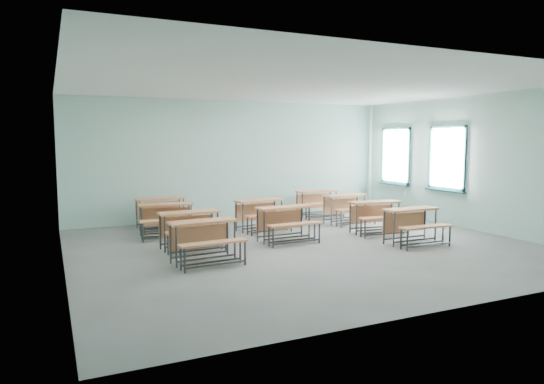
{
  "coord_description": "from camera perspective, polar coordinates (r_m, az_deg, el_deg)",
  "views": [
    {
      "loc": [
        -4.66,
        -8.44,
        2.12
      ],
      "look_at": [
        -0.21,
        1.2,
        1.0
      ],
      "focal_mm": 32.0,
      "sensor_mm": 36.0,
      "label": 1
    }
  ],
  "objects": [
    {
      "name": "desk_unit_r1c2",
      "position": [
        11.37,
        12.24,
        -2.33
      ],
      "size": [
        1.28,
        0.94,
        0.74
      ],
      "rotation": [
        0.0,
        0.0,
        -0.13
      ],
      "color": "#C47347",
      "rests_on": "ground"
    },
    {
      "name": "desk_unit_r2c1",
      "position": [
        11.47,
        -1.24,
        -2.12
      ],
      "size": [
        1.28,
        0.95,
        0.74
      ],
      "rotation": [
        0.0,
        0.0,
        0.14
      ],
      "color": "#C47347",
      "rests_on": "ground"
    },
    {
      "name": "desk_unit_r3c2",
      "position": [
        13.61,
        5.5,
        -0.86
      ],
      "size": [
        1.18,
        0.8,
        0.74
      ],
      "rotation": [
        0.0,
        0.0,
        -0.01
      ],
      "color": "#C47347",
      "rests_on": "ground"
    },
    {
      "name": "desk_unit_r3c0",
      "position": [
        12.1,
        -12.87,
        -1.84
      ],
      "size": [
        1.23,
        0.87,
        0.74
      ],
      "rotation": [
        0.0,
        0.0,
        0.07
      ],
      "color": "#C47347",
      "rests_on": "ground"
    },
    {
      "name": "desk_unit_r1c0",
      "position": [
        9.64,
        -9.51,
        -3.76
      ],
      "size": [
        1.22,
        0.85,
        0.74
      ],
      "rotation": [
        0.0,
        0.0,
        0.05
      ],
      "color": "#C47347",
      "rests_on": "ground"
    },
    {
      "name": "desk_unit_r2c2",
      "position": [
        12.63,
        8.85,
        -1.44
      ],
      "size": [
        1.24,
        0.88,
        0.74
      ],
      "rotation": [
        0.0,
        0.0,
        0.08
      ],
      "color": "#C47347",
      "rests_on": "ground"
    },
    {
      "name": "desk_unit_r1c1",
      "position": [
        10.23,
        1.66,
        -3.12
      ],
      "size": [
        1.21,
        0.84,
        0.74
      ],
      "rotation": [
        0.0,
        0.0,
        0.04
      ],
      "color": "#C47347",
      "rests_on": "ground"
    },
    {
      "name": "room",
      "position": [
        9.73,
        4.45,
        2.93
      ],
      "size": [
        9.04,
        8.04,
        3.24
      ],
      "color": "gray",
      "rests_on": "ground"
    },
    {
      "name": "desk_unit_r0c2",
      "position": [
        10.37,
        16.33,
        -3.23
      ],
      "size": [
        1.18,
        0.79,
        0.74
      ],
      "rotation": [
        0.0,
        0.0,
        -0.0
      ],
      "color": "#C47347",
      "rests_on": "ground"
    },
    {
      "name": "desk_unit_r0c0",
      "position": [
        8.52,
        -7.86,
        -5.04
      ],
      "size": [
        1.24,
        0.89,
        0.74
      ],
      "rotation": [
        0.0,
        0.0,
        0.09
      ],
      "color": "#C47347",
      "rests_on": "ground"
    },
    {
      "name": "desk_unit_r2c0",
      "position": [
        10.96,
        -12.31,
        -2.64
      ],
      "size": [
        1.26,
        0.92,
        0.74
      ],
      "rotation": [
        0.0,
        0.0,
        -0.11
      ],
      "color": "#C47347",
      "rests_on": "ground"
    }
  ]
}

